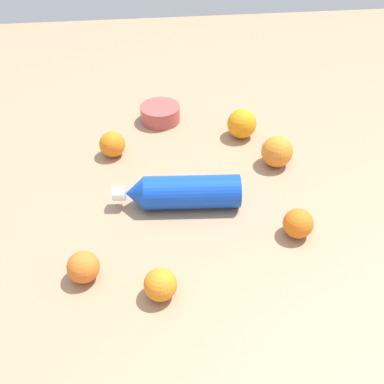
# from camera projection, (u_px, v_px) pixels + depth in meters

# --- Properties ---
(ground_plane) EXTENTS (2.40, 2.40, 0.00)m
(ground_plane) POSITION_uv_depth(u_px,v_px,m) (186.00, 210.00, 1.00)
(ground_plane) COLOR #9E7F60
(water_bottle) EXTENTS (0.28, 0.09, 0.07)m
(water_bottle) POSITION_uv_depth(u_px,v_px,m) (181.00, 192.00, 0.98)
(water_bottle) COLOR blue
(water_bottle) RESTS_ON ground_plane
(orange_0) EXTENTS (0.08, 0.08, 0.08)m
(orange_0) POSITION_uv_depth(u_px,v_px,m) (277.00, 151.00, 1.10)
(orange_0) COLOR orange
(orange_0) RESTS_ON ground_plane
(orange_1) EXTENTS (0.06, 0.06, 0.06)m
(orange_1) POSITION_uv_depth(u_px,v_px,m) (160.00, 285.00, 0.80)
(orange_1) COLOR orange
(orange_1) RESTS_ON ground_plane
(orange_2) EXTENTS (0.06, 0.06, 0.06)m
(orange_2) POSITION_uv_depth(u_px,v_px,m) (298.00, 223.00, 0.92)
(orange_2) COLOR orange
(orange_2) RESTS_ON ground_plane
(orange_3) EXTENTS (0.06, 0.06, 0.06)m
(orange_3) POSITION_uv_depth(u_px,v_px,m) (112.00, 144.00, 1.13)
(orange_3) COLOR orange
(orange_3) RESTS_ON ground_plane
(orange_4) EXTENTS (0.08, 0.08, 0.08)m
(orange_4) POSITION_uv_depth(u_px,v_px,m) (242.00, 124.00, 1.19)
(orange_4) COLOR orange
(orange_4) RESTS_ON ground_plane
(orange_5) EXTENTS (0.06, 0.06, 0.06)m
(orange_5) POSITION_uv_depth(u_px,v_px,m) (83.00, 267.00, 0.83)
(orange_5) COLOR orange
(orange_5) RESTS_ON ground_plane
(ceramic_bowl) EXTENTS (0.11, 0.11, 0.05)m
(ceramic_bowl) POSITION_uv_depth(u_px,v_px,m) (160.00, 114.00, 1.27)
(ceramic_bowl) COLOR #B24C47
(ceramic_bowl) RESTS_ON ground_plane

